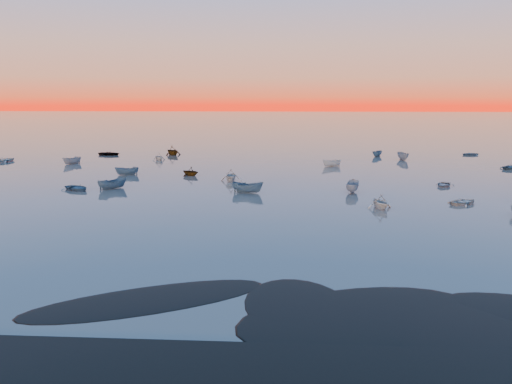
# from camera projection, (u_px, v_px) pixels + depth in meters

# --- Properties ---
(ground) EXTENTS (600.00, 600.00, 0.00)m
(ground) POSITION_uv_depth(u_px,v_px,m) (271.00, 145.00, 125.06)
(ground) COLOR #635A52
(ground) RESTS_ON ground
(mud_lobes) EXTENTS (140.00, 6.00, 0.07)m
(mud_lobes) POSITION_uv_depth(u_px,v_px,m) (213.00, 323.00, 26.00)
(mud_lobes) COLOR black
(mud_lobes) RESTS_ON ground
(moored_fleet) EXTENTS (124.00, 58.00, 1.20)m
(moored_fleet) POSITION_uv_depth(u_px,v_px,m) (262.00, 172.00, 78.96)
(moored_fleet) COLOR silver
(moored_fleet) RESTS_ON ground
(boat_near_left) EXTENTS (3.61, 4.21, 0.99)m
(boat_near_left) POSITION_uv_depth(u_px,v_px,m) (77.00, 190.00, 63.46)
(boat_near_left) COLOR #3E5E77
(boat_near_left) RESTS_ON ground
(boat_near_center) EXTENTS (3.87, 4.05, 1.36)m
(boat_near_center) POSITION_uv_depth(u_px,v_px,m) (113.00, 189.00, 64.41)
(boat_near_center) COLOR #3E5E77
(boat_near_center) RESTS_ON ground
(boat_near_right) EXTENTS (3.67, 2.43, 1.18)m
(boat_near_right) POSITION_uv_depth(u_px,v_px,m) (380.00, 208.00, 53.12)
(boat_near_right) COLOR silver
(boat_near_right) RESTS_ON ground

